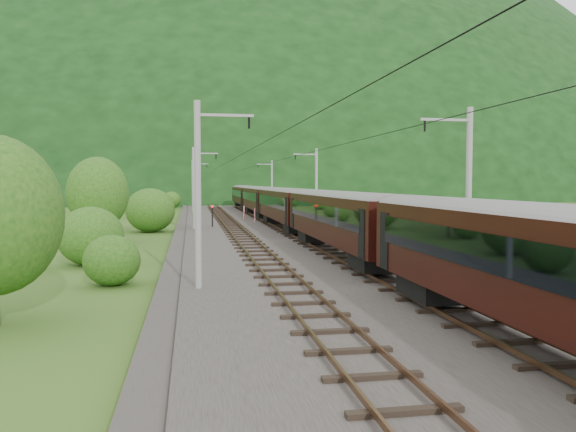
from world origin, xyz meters
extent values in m
plane|color=#30531A|center=(0.00, 0.00, 0.00)|extent=(600.00, 600.00, 0.00)
cube|color=#38332D|center=(0.00, 10.00, 0.15)|extent=(14.00, 220.00, 0.30)
cube|color=brown|center=(-3.12, 10.00, 0.49)|extent=(0.08, 220.00, 0.15)
cube|color=brown|center=(-1.68, 10.00, 0.49)|extent=(0.08, 220.00, 0.15)
cube|color=black|center=(-2.40, 10.00, 0.36)|extent=(2.40, 220.00, 0.12)
cube|color=brown|center=(1.68, 10.00, 0.49)|extent=(0.08, 220.00, 0.15)
cube|color=brown|center=(3.12, 10.00, 0.49)|extent=(0.08, 220.00, 0.15)
cube|color=black|center=(2.40, 10.00, 0.36)|extent=(2.40, 220.00, 0.12)
cylinder|color=gray|center=(-6.20, 0.00, 4.30)|extent=(0.28, 0.28, 8.00)
cube|color=gray|center=(-5.00, 0.00, 7.70)|extent=(2.40, 0.12, 0.12)
cylinder|color=black|center=(-4.00, 0.00, 7.40)|extent=(0.10, 0.10, 0.50)
cylinder|color=gray|center=(-6.20, 32.00, 4.30)|extent=(0.28, 0.28, 8.00)
cube|color=gray|center=(-5.00, 32.00, 7.70)|extent=(2.40, 0.12, 0.12)
cylinder|color=black|center=(-4.00, 32.00, 7.40)|extent=(0.10, 0.10, 0.50)
cylinder|color=gray|center=(-6.20, 64.00, 4.30)|extent=(0.28, 0.28, 8.00)
cube|color=gray|center=(-5.00, 64.00, 7.70)|extent=(2.40, 0.12, 0.12)
cylinder|color=black|center=(-4.00, 64.00, 7.40)|extent=(0.10, 0.10, 0.50)
cylinder|color=gray|center=(-6.20, 96.00, 4.30)|extent=(0.28, 0.28, 8.00)
cube|color=gray|center=(-5.00, 96.00, 7.70)|extent=(2.40, 0.12, 0.12)
cylinder|color=black|center=(-4.00, 96.00, 7.40)|extent=(0.10, 0.10, 0.50)
cylinder|color=gray|center=(-6.20, 128.00, 4.30)|extent=(0.28, 0.28, 8.00)
cube|color=gray|center=(-5.00, 128.00, 7.70)|extent=(2.40, 0.12, 0.12)
cylinder|color=black|center=(-4.00, 128.00, 7.40)|extent=(0.10, 0.10, 0.50)
cylinder|color=gray|center=(6.20, 0.00, 4.30)|extent=(0.28, 0.28, 8.00)
cube|color=gray|center=(5.00, 0.00, 7.70)|extent=(2.40, 0.12, 0.12)
cylinder|color=black|center=(4.00, 0.00, 7.40)|extent=(0.10, 0.10, 0.50)
cylinder|color=gray|center=(6.20, 32.00, 4.30)|extent=(0.28, 0.28, 8.00)
cube|color=gray|center=(5.00, 32.00, 7.70)|extent=(2.40, 0.12, 0.12)
cylinder|color=black|center=(4.00, 32.00, 7.40)|extent=(0.10, 0.10, 0.50)
cylinder|color=gray|center=(6.20, 64.00, 4.30)|extent=(0.28, 0.28, 8.00)
cube|color=gray|center=(5.00, 64.00, 7.70)|extent=(2.40, 0.12, 0.12)
cylinder|color=black|center=(4.00, 64.00, 7.40)|extent=(0.10, 0.10, 0.50)
cylinder|color=gray|center=(6.20, 96.00, 4.30)|extent=(0.28, 0.28, 8.00)
cube|color=gray|center=(5.00, 96.00, 7.70)|extent=(2.40, 0.12, 0.12)
cylinder|color=black|center=(4.00, 96.00, 7.40)|extent=(0.10, 0.10, 0.50)
cylinder|color=gray|center=(6.20, 128.00, 4.30)|extent=(0.28, 0.28, 8.00)
cube|color=gray|center=(5.00, 128.00, 7.70)|extent=(2.40, 0.12, 0.12)
cylinder|color=black|center=(4.00, 128.00, 7.40)|extent=(0.10, 0.10, 0.50)
cylinder|color=black|center=(-2.40, 10.00, 7.10)|extent=(0.03, 198.00, 0.03)
cylinder|color=black|center=(2.40, 10.00, 7.10)|extent=(0.03, 198.00, 0.03)
ellipsoid|color=black|center=(0.00, 260.00, 0.00)|extent=(504.00, 360.00, 244.00)
cube|color=black|center=(2.40, -11.63, 2.69)|extent=(2.57, 19.46, 2.65)
cylinder|color=slate|center=(2.40, -11.63, 3.89)|extent=(2.57, 19.36, 2.57)
cube|color=black|center=(1.10, -11.63, 3.01)|extent=(0.05, 17.12, 1.02)
cube|color=black|center=(2.40, -4.82, 0.97)|extent=(1.95, 2.83, 0.80)
cube|color=black|center=(2.40, 8.92, 2.69)|extent=(2.57, 19.46, 2.65)
cylinder|color=slate|center=(2.40, 8.92, 3.89)|extent=(2.57, 19.36, 2.57)
cube|color=black|center=(1.10, 8.92, 3.01)|extent=(0.05, 17.12, 1.02)
cube|color=black|center=(3.70, 8.92, 3.01)|extent=(0.05, 17.12, 1.02)
cube|color=black|center=(2.40, 2.11, 0.97)|extent=(1.95, 2.83, 0.80)
cube|color=black|center=(2.40, 15.73, 0.97)|extent=(1.95, 2.83, 0.80)
cube|color=black|center=(2.40, 29.48, 2.69)|extent=(2.57, 19.46, 2.65)
cylinder|color=slate|center=(2.40, 29.48, 3.89)|extent=(2.57, 19.36, 2.57)
cube|color=black|center=(1.10, 29.48, 3.01)|extent=(0.05, 17.12, 1.02)
cube|color=black|center=(3.70, 29.48, 3.01)|extent=(0.05, 17.12, 1.02)
cube|color=black|center=(2.40, 22.66, 0.97)|extent=(1.95, 2.83, 0.80)
cube|color=black|center=(2.40, 36.29, 0.97)|extent=(1.95, 2.83, 0.80)
cube|color=black|center=(2.40, 50.03, 2.69)|extent=(2.57, 19.46, 2.65)
cylinder|color=slate|center=(2.40, 50.03, 3.89)|extent=(2.57, 19.36, 2.57)
cube|color=black|center=(1.10, 50.03, 3.01)|extent=(0.05, 17.12, 1.02)
cube|color=black|center=(3.70, 50.03, 3.01)|extent=(0.05, 17.12, 1.02)
cube|color=black|center=(2.40, 43.22, 0.97)|extent=(1.95, 2.83, 0.80)
cube|color=black|center=(2.40, 56.84, 0.97)|extent=(1.95, 2.83, 0.80)
cube|color=black|center=(2.40, 70.58, 2.69)|extent=(2.57, 19.46, 2.65)
cylinder|color=slate|center=(2.40, 70.58, 3.89)|extent=(2.57, 19.36, 2.57)
cube|color=black|center=(1.10, 70.58, 3.01)|extent=(0.05, 17.12, 1.02)
cube|color=black|center=(3.70, 70.58, 3.01)|extent=(0.05, 17.12, 1.02)
cube|color=black|center=(2.40, 63.77, 0.97)|extent=(1.95, 2.83, 0.80)
cube|color=black|center=(2.40, 77.39, 0.97)|extent=(1.95, 2.83, 0.80)
cube|color=#133E9B|center=(2.40, 99.09, 2.69)|extent=(2.57, 15.92, 2.65)
cylinder|color=slate|center=(2.40, 99.09, 3.89)|extent=(2.57, 15.84, 2.57)
cube|color=black|center=(1.10, 99.09, 3.01)|extent=(0.05, 14.01, 1.02)
cube|color=black|center=(3.70, 99.09, 3.01)|extent=(0.05, 14.01, 1.02)
cube|color=black|center=(2.40, 93.52, 0.97)|extent=(1.95, 2.83, 0.80)
cube|color=black|center=(2.40, 104.66, 0.97)|extent=(1.95, 2.83, 0.80)
cube|color=yellow|center=(2.40, 106.85, 2.52)|extent=(2.62, 0.50, 2.39)
cube|color=yellow|center=(2.40, 91.33, 2.52)|extent=(2.62, 0.50, 2.39)
cube|color=black|center=(2.40, 102.09, 4.51)|extent=(0.08, 1.60, 0.80)
cylinder|color=red|center=(-0.07, 44.54, 1.12)|extent=(0.18, 0.18, 1.65)
cylinder|color=red|center=(0.74, 39.97, 1.09)|extent=(0.17, 0.17, 1.58)
cylinder|color=black|center=(-4.36, 33.44, 1.31)|extent=(0.14, 0.14, 2.02)
sphere|color=red|center=(-4.36, 33.44, 2.37)|extent=(0.24, 0.24, 0.24)
ellipsoid|color=#1A4612|center=(-10.18, 2.93, 1.19)|extent=(2.65, 2.65, 2.39)
ellipsoid|color=#1A4612|center=(-12.27, 9.80, 1.72)|extent=(3.82, 3.82, 3.44)
ellipsoid|color=#1A4612|center=(-14.68, 20.37, 1.06)|extent=(2.36, 2.36, 2.13)
ellipsoid|color=#1A4612|center=(-10.38, 31.60, 2.14)|extent=(4.75, 4.75, 4.28)
ellipsoid|color=#1A4612|center=(-9.84, 43.16, 0.95)|extent=(2.10, 2.10, 1.89)
ellipsoid|color=#1A4612|center=(-10.68, 51.87, 1.01)|extent=(2.25, 2.25, 2.02)
ellipsoid|color=#1A4612|center=(-14.11, 61.14, 0.87)|extent=(1.94, 1.94, 1.74)
ellipsoid|color=#1A4612|center=(-13.86, 72.19, 1.00)|extent=(2.22, 2.22, 2.00)
ellipsoid|color=#1A4612|center=(-10.09, 83.15, 1.56)|extent=(3.47, 3.47, 3.12)
ellipsoid|color=#1A4612|center=(-11.56, 94.32, 1.20)|extent=(2.67, 2.67, 2.40)
cylinder|color=black|center=(-13.73, 21.93, 1.86)|extent=(0.24, 0.24, 3.72)
ellipsoid|color=#1A4612|center=(-13.73, 21.93, 3.99)|extent=(4.78, 4.78, 5.74)
cylinder|color=black|center=(-19.25, 53.21, 1.84)|extent=(0.24, 0.24, 3.69)
ellipsoid|color=#1A4612|center=(-19.25, 53.21, 3.95)|extent=(4.74, 4.74, 5.69)
ellipsoid|color=#1A4612|center=(11.74, 22.98, 0.95)|extent=(2.12, 2.12, 1.90)
ellipsoid|color=#1A4612|center=(11.12, 51.76, 1.22)|extent=(2.72, 2.72, 2.45)
camera|label=1|loc=(-6.50, -24.19, 4.85)|focal=35.00mm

